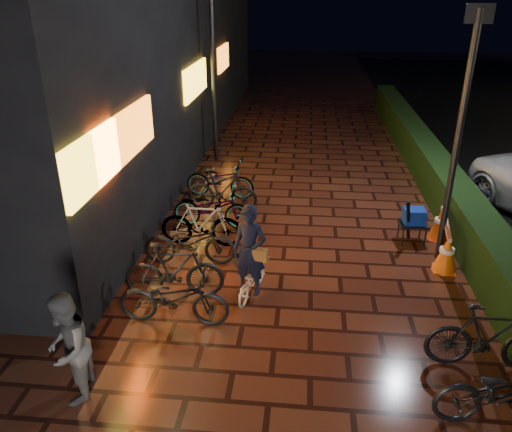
# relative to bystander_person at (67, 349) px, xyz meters

# --- Properties ---
(ground) EXTENTS (80.00, 80.00, 0.00)m
(ground) POSITION_rel_bystander_person_xyz_m (3.16, 0.66, -0.80)
(ground) COLOR #381911
(ground) RESTS_ON ground
(hedge) EXTENTS (0.70, 20.00, 1.00)m
(hedge) POSITION_rel_bystander_person_xyz_m (6.46, 8.66, -0.30)
(hedge) COLOR black
(hedge) RESTS_ON ground
(bystander_person) EXTENTS (0.72, 0.86, 1.59)m
(bystander_person) POSITION_rel_bystander_person_xyz_m (0.00, 0.00, 0.00)
(bystander_person) COLOR #515153
(bystander_person) RESTS_ON ground
(storefront_block) EXTENTS (12.09, 22.00, 9.00)m
(storefront_block) POSITION_rel_bystander_person_xyz_m (-6.33, 12.16, 3.70)
(storefront_block) COLOR black
(storefront_block) RESTS_ON ground
(lamp_post_hedge) EXTENTS (0.46, 0.14, 4.81)m
(lamp_post_hedge) POSITION_rel_bystander_person_xyz_m (5.77, 4.46, 1.85)
(lamp_post_hedge) COLOR black
(lamp_post_hedge) RESTS_ON ground
(lamp_post_sf) EXTENTS (0.50, 0.25, 5.30)m
(lamp_post_sf) POSITION_rel_bystander_person_xyz_m (0.14, 10.26, 2.12)
(lamp_post_sf) COLOR black
(lamp_post_sf) RESTS_ON ground
(cyclist) EXTENTS (0.73, 1.30, 1.77)m
(cyclist) POSITION_rel_bystander_person_xyz_m (2.09, 2.64, -0.14)
(cyclist) COLOR silver
(cyclist) RESTS_ON ground
(traffic_barrier) EXTENTS (0.67, 1.85, 0.75)m
(traffic_barrier) POSITION_rel_bystander_person_xyz_m (5.86, 4.59, -0.42)
(traffic_barrier) COLOR orange
(traffic_barrier) RESTS_ON ground
(cart_assembly) EXTENTS (0.63, 0.66, 1.12)m
(cart_assembly) POSITION_rel_bystander_person_xyz_m (5.31, 5.05, -0.22)
(cart_assembly) COLOR black
(cart_assembly) RESTS_ON ground
(parked_bikes_storefront) EXTENTS (2.03, 6.17, 1.06)m
(parked_bikes_storefront) POSITION_rel_bystander_person_xyz_m (0.85, 4.47, -0.30)
(parked_bikes_storefront) COLOR black
(parked_bikes_storefront) RESTS_ON ground
(parked_bikes_hedge) EXTENTS (1.91, 1.69, 1.06)m
(parked_bikes_hedge) POSITION_rel_bystander_person_xyz_m (5.62, 0.60, -0.30)
(parked_bikes_hedge) COLOR black
(parked_bikes_hedge) RESTS_ON ground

